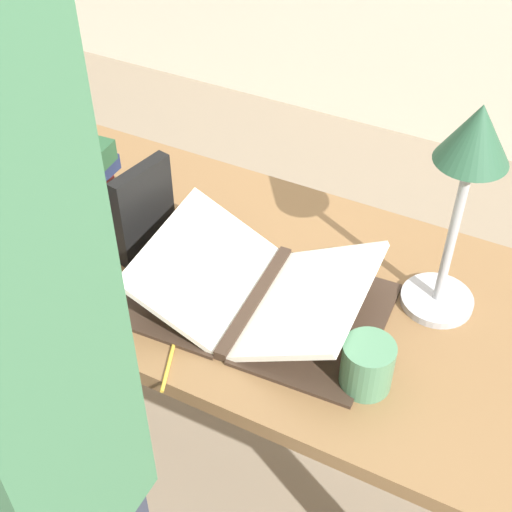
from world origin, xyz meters
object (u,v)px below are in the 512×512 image
reading_lamp (468,169)px  coffee_mug (367,365)px  book_standing_upright (144,211)px  pencil (170,358)px  open_book (255,292)px  book_stack_tall (47,194)px

reading_lamp → coffee_mug: 0.37m
book_standing_upright → coffee_mug: (0.53, -0.12, -0.05)m
book_standing_upright → pencil: (0.20, -0.23, -0.10)m
open_book → coffee_mug: (0.26, -0.08, 0.01)m
open_book → book_stack_tall: bearing=176.8°
reading_lamp → coffee_mug: reading_lamp is taller
open_book → book_stack_tall: (-0.49, 0.00, 0.06)m
book_stack_tall → coffee_mug: book_stack_tall is taller
pencil → open_book: bearing=69.3°
open_book → reading_lamp: 0.45m
open_book → book_stack_tall: size_ratio=1.70×
open_book → pencil: 0.21m
open_book → coffee_mug: bearing=-20.8°
open_book → book_standing_upright: book_standing_upright is taller
open_book → reading_lamp: (0.31, 0.16, 0.28)m
book_standing_upright → reading_lamp: reading_lamp is taller
open_book → book_standing_upright: 0.29m
reading_lamp → open_book: bearing=-152.4°
pencil → book_standing_upright: bearing=130.7°
pencil → book_stack_tall: bearing=155.1°
reading_lamp → coffee_mug: bearing=-102.6°
open_book → book_stack_tall: book_stack_tall is taller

